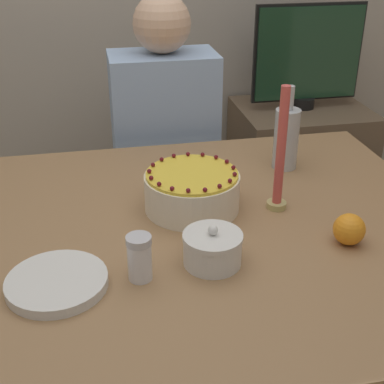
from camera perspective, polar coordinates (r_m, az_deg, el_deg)
dining_table at (r=1.44m, az=-2.55°, el=-7.11°), size 1.55×1.15×0.73m
cake at (r=1.47m, az=-0.00°, el=0.14°), size 0.26×0.26×0.12m
sugar_bowl at (r=1.25m, az=2.20°, el=-6.05°), size 0.14×0.14×0.10m
sugar_shaker at (r=1.20m, az=-5.61°, el=-6.97°), size 0.06×0.06×0.11m
plate_stack at (r=1.23m, az=-14.21°, el=-9.33°), size 0.22×0.22×0.02m
candle at (r=1.45m, az=9.38°, el=3.45°), size 0.06×0.06×0.35m
bottle at (r=1.72m, az=10.02°, el=5.77°), size 0.08×0.08×0.27m
orange_fruit_0 at (r=1.38m, az=16.42°, el=-3.83°), size 0.08×0.08×0.08m
person_man_blue_shirt at (r=2.18m, az=-2.84°, el=2.22°), size 0.40×0.34×1.22m
side_cabinet at (r=2.74m, az=11.12°, el=2.36°), size 0.61×0.49×0.65m
tv_monitor at (r=2.56m, az=12.26°, el=14.02°), size 0.51×0.10×0.47m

